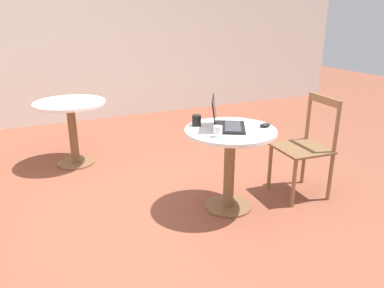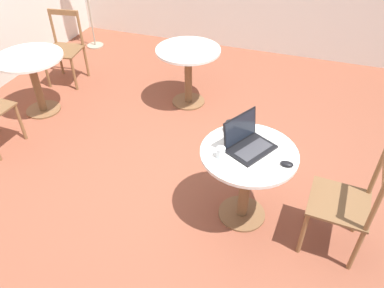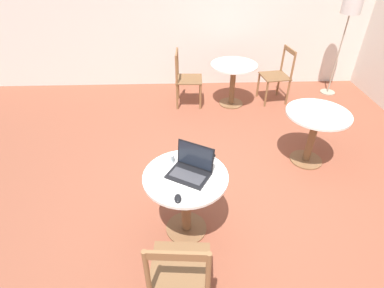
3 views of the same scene
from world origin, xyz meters
name	(u,v)px [view 1 (image 1 of 3)]	position (x,y,z in m)	size (l,w,h in m)	color
ground_plane	(170,204)	(0.00, 0.00, 0.00)	(16.00, 16.00, 0.00)	brown
wall_side	(90,33)	(3.23, 0.00, 1.35)	(0.06, 9.40, 2.70)	silver
cafe_table_near	(230,150)	(-0.27, -0.45, 0.55)	(0.77, 0.77, 0.73)	brown
cafe_table_mid	(71,118)	(1.36, 0.63, 0.55)	(0.77, 0.77, 0.73)	brown
chair_near_front	(306,147)	(-0.33, -1.23, 0.47)	(0.48, 0.48, 0.94)	brown
laptop	(225,122)	(-0.22, -0.43, 0.78)	(0.45, 0.42, 0.26)	black
mouse	(265,125)	(-0.34, -0.75, 0.75)	(0.06, 0.10, 0.03)	black
mug	(196,120)	(-0.05, -0.24, 0.78)	(0.12, 0.08, 0.09)	black
drinking_glass	(218,132)	(-0.40, -0.26, 0.78)	(0.07, 0.07, 0.09)	silver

